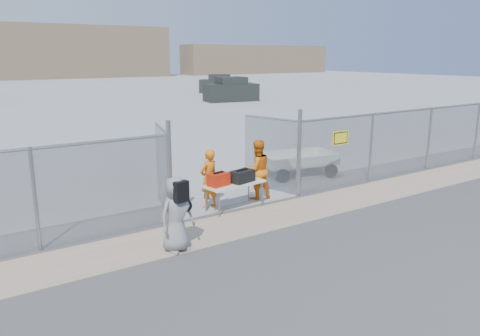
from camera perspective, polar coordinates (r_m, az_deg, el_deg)
ground at (r=10.97m, az=5.83°, el=-7.65°), size 160.00×160.00×0.00m
tarmac_inside at (r=50.45m, az=-26.23°, el=7.74°), size 160.00×80.00×0.01m
dirt_strip at (r=11.71m, az=2.72°, el=-6.17°), size 44.00×1.60×0.01m
distant_hills at (r=86.64m, az=-26.57°, el=12.59°), size 140.00×6.00×9.00m
chain_link_fence at (r=12.18m, az=0.00°, el=0.00°), size 40.00×0.20×2.20m
folding_table at (r=12.35m, az=-0.65°, el=-3.40°), size 1.73×0.88×0.71m
orange_bag at (r=11.97m, az=-2.64°, el=-1.41°), size 0.58×0.44×0.33m
black_duffel at (r=12.30m, az=0.26°, el=-1.01°), size 0.71×0.51×0.31m
security_worker_left at (r=12.35m, az=-3.81°, el=-1.32°), size 0.65×0.51×1.58m
security_worker_right at (r=13.08m, az=2.10°, el=-0.20°), size 0.89×0.74×1.69m
visitor at (r=9.70m, az=-7.74°, el=-5.62°), size 0.84×0.62×1.59m
utility_trailer at (r=15.94m, az=6.95°, el=0.58°), size 3.58×2.33×0.80m
parked_vehicle_near at (r=41.35m, az=-1.10°, el=9.55°), size 4.81×2.69×2.06m
parked_vehicle_mid at (r=50.82m, az=-2.51°, el=10.21°), size 4.53×4.00×1.90m
parked_vehicle_far at (r=46.03m, az=-1.13°, el=9.81°), size 4.28×2.59×1.81m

